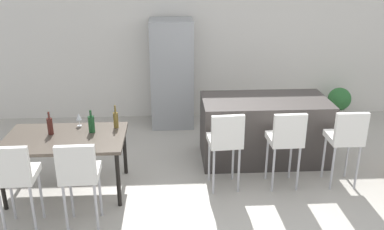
{
  "coord_description": "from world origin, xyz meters",
  "views": [
    {
      "loc": [
        -1.09,
        -4.73,
        2.81
      ],
      "look_at": [
        -0.8,
        0.37,
        0.85
      ],
      "focal_mm": 38.83,
      "sensor_mm": 36.0,
      "label": 1
    }
  ],
  "objects": [
    {
      "name": "bar_chair_middle",
      "position": [
        0.34,
        -0.09,
        0.7
      ],
      "size": [
        0.41,
        0.41,
        1.05
      ],
      "color": "white",
      "rests_on": "ground_plane"
    },
    {
      "name": "potted_plant",
      "position": [
        1.96,
        2.19,
        0.36
      ],
      "size": [
        0.41,
        0.41,
        0.61
      ],
      "color": "beige",
      "rests_on": "ground_plane"
    },
    {
      "name": "dining_chair_near",
      "position": [
        -2.72,
        -0.83,
        0.7
      ],
      "size": [
        0.41,
        0.41,
        1.05
      ],
      "color": "white",
      "rests_on": "ground_plane"
    },
    {
      "name": "dining_chair_far",
      "position": [
        -2.06,
        -0.83,
        0.7
      ],
      "size": [
        0.41,
        0.41,
        1.05
      ],
      "color": "white",
      "rests_on": "ground_plane"
    },
    {
      "name": "kitchen_island",
      "position": [
        0.26,
        0.75,
        0.46
      ],
      "size": [
        1.78,
        0.91,
        0.92
      ],
      "primitive_type": "cube",
      "color": "#383330",
      "rests_on": "ground_plane"
    },
    {
      "name": "refrigerator",
      "position": [
        -1.05,
        2.2,
        0.92
      ],
      "size": [
        0.72,
        0.68,
        1.84
      ],
      "primitive_type": "cube",
      "color": "#939699",
      "rests_on": "ground_plane"
    },
    {
      "name": "ground_plane",
      "position": [
        0.0,
        0.0,
        0.0
      ],
      "size": [
        10.0,
        10.0,
        0.0
      ],
      "primitive_type": "plane",
      "color": "#ADA89E"
    },
    {
      "name": "wine_bottle_near",
      "position": [
        -2.08,
        0.13,
        0.85
      ],
      "size": [
        0.08,
        0.08,
        0.29
      ],
      "color": "#194723",
      "rests_on": "dining_table"
    },
    {
      "name": "back_wall",
      "position": [
        0.0,
        2.64,
        1.45
      ],
      "size": [
        10.0,
        0.12,
        2.9
      ],
      "primitive_type": "cube",
      "color": "silver",
      "rests_on": "ground_plane"
    },
    {
      "name": "wine_glass_middle",
      "position": [
        -2.28,
        0.35,
        0.86
      ],
      "size": [
        0.07,
        0.07,
        0.17
      ],
      "color": "silver",
      "rests_on": "dining_table"
    },
    {
      "name": "bar_chair_right",
      "position": [
        1.11,
        -0.09,
        0.7
      ],
      "size": [
        0.4,
        0.4,
        1.05
      ],
      "color": "white",
      "rests_on": "ground_plane"
    },
    {
      "name": "bar_chair_left",
      "position": [
        -0.42,
        -0.09,
        0.7
      ],
      "size": [
        0.43,
        0.43,
        1.05
      ],
      "color": "white",
      "rests_on": "ground_plane"
    },
    {
      "name": "wine_bottle_inner",
      "position": [
        -2.58,
        0.1,
        0.85
      ],
      "size": [
        0.07,
        0.07,
        0.29
      ],
      "color": "#471E19",
      "rests_on": "dining_table"
    },
    {
      "name": "dining_table",
      "position": [
        -2.39,
        -0.01,
        0.68
      ],
      "size": [
        1.46,
        0.92,
        0.74
      ],
      "color": "#4C4238",
      "rests_on": "ground_plane"
    },
    {
      "name": "wine_bottle_left",
      "position": [
        -1.79,
        0.26,
        0.85
      ],
      "size": [
        0.06,
        0.06,
        0.3
      ],
      "color": "brown",
      "rests_on": "dining_table"
    }
  ]
}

